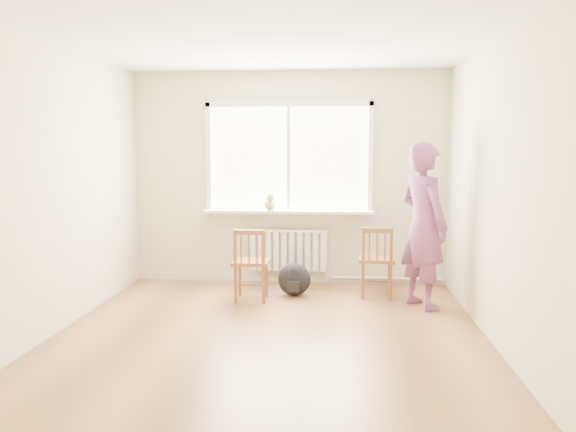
% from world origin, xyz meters
% --- Properties ---
extents(floor, '(4.50, 4.50, 0.00)m').
position_xyz_m(floor, '(0.00, 0.00, 0.00)').
color(floor, '#9D6B40').
rests_on(floor, ground).
extents(ceiling, '(4.50, 4.50, 0.00)m').
position_xyz_m(ceiling, '(0.00, 0.00, 2.70)').
color(ceiling, white).
rests_on(ceiling, back_wall).
extents(back_wall, '(4.00, 0.01, 2.70)m').
position_xyz_m(back_wall, '(0.00, 2.25, 1.35)').
color(back_wall, beige).
rests_on(back_wall, ground).
extents(window, '(2.12, 0.05, 1.42)m').
position_xyz_m(window, '(0.00, 2.22, 1.66)').
color(window, white).
rests_on(window, back_wall).
extents(windowsill, '(2.15, 0.22, 0.04)m').
position_xyz_m(windowsill, '(0.00, 2.14, 0.93)').
color(windowsill, white).
rests_on(windowsill, back_wall).
extents(radiator, '(1.00, 0.12, 0.55)m').
position_xyz_m(radiator, '(0.00, 2.16, 0.44)').
color(radiator, white).
rests_on(radiator, back_wall).
extents(heating_pipe, '(1.40, 0.04, 0.04)m').
position_xyz_m(heating_pipe, '(1.25, 2.19, 0.08)').
color(heating_pipe, silver).
rests_on(heating_pipe, back_wall).
extents(baseboard, '(4.00, 0.03, 0.08)m').
position_xyz_m(baseboard, '(0.00, 2.23, 0.04)').
color(baseboard, beige).
rests_on(baseboard, ground).
extents(chair_left, '(0.42, 0.40, 0.83)m').
position_xyz_m(chair_left, '(-0.35, 1.28, 0.42)').
color(chair_left, brown).
rests_on(chair_left, floor).
extents(chair_right, '(0.43, 0.41, 0.83)m').
position_xyz_m(chair_right, '(1.08, 1.57, 0.42)').
color(chair_right, brown).
rests_on(chair_right, floor).
extents(person, '(0.70, 0.78, 1.79)m').
position_xyz_m(person, '(1.55, 1.20, 0.90)').
color(person, '#C64276').
rests_on(person, floor).
extents(cat, '(0.19, 0.37, 0.25)m').
position_xyz_m(cat, '(-0.22, 2.06, 1.05)').
color(cat, beige).
rests_on(cat, windowsill).
extents(backpack, '(0.45, 0.39, 0.38)m').
position_xyz_m(backpack, '(0.12, 1.55, 0.19)').
color(backpack, black).
rests_on(backpack, floor).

